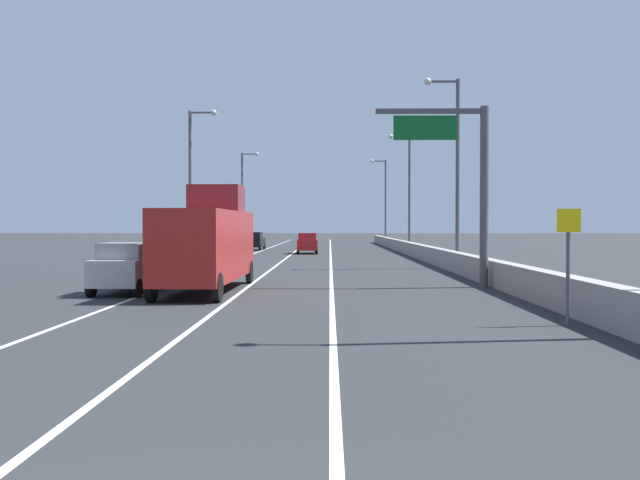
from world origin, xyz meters
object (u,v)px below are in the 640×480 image
Objects in this scene: car_black_0 at (254,241)px; lamp_post_left_far at (244,193)px; overhead_sign_gantry at (466,173)px; lamp_post_right_fourth at (384,196)px; box_truck at (208,242)px; car_red_2 at (307,243)px; lamp_post_right_second at (454,161)px; lamp_post_left_mid at (193,175)px; speed_advisory_sign at (568,257)px; lamp_post_right_third at (407,185)px; car_silver_1 at (128,268)px.

lamp_post_left_far is at bearing 102.48° from car_black_0.
lamp_post_left_far is at bearing 106.36° from overhead_sign_gantry.
lamp_post_right_fourth is 66.54m from box_truck.
lamp_post_left_far reaches higher than car_red_2.
lamp_post_right_second is 20.94m from lamp_post_left_mid.
car_black_0 is 1.02× the size of car_red_2.
car_red_2 is (8.31, 10.60, -5.50)m from lamp_post_left_mid.
lamp_post_left_mid is (-16.03, 23.74, 1.71)m from overhead_sign_gantry.
lamp_post_right_fourth reaches higher than speed_advisory_sign.
box_truck is (5.51, -56.02, -4.50)m from lamp_post_left_far.
speed_advisory_sign is at bearing -87.70° from overhead_sign_gantry.
lamp_post_right_third and lamp_post_left_far have the same top height.
box_truck is at bearing -84.38° from lamp_post_left_far.
lamp_post_right_second is 2.55× the size of car_black_0.
lamp_post_right_third is at bearing 21.61° from car_red_2.
box_truck is at bearing 139.51° from speed_advisory_sign.
car_silver_1 is (0.25, -46.19, 0.02)m from car_black_0.
car_black_0 is at bearing 122.26° from car_red_2.
lamp_post_left_far is (-17.49, -9.28, 0.00)m from lamp_post_right_fourth.
lamp_post_right_fourth reaches higher than car_silver_1.
lamp_post_right_second is 1.00× the size of lamp_post_right_third.
speed_advisory_sign is at bearing -91.57° from lamp_post_right_third.
lamp_post_left_far is 2.66× the size of car_silver_1.
speed_advisory_sign is at bearing -64.64° from lamp_post_left_mid.
car_silver_1 is at bearing -87.37° from lamp_post_left_far.
box_truck is (-10.43, -1.73, -2.79)m from overhead_sign_gantry.
lamp_post_right_second is 34.99m from car_black_0.
lamp_post_left_mid is at bearing 124.02° from overhead_sign_gantry.
lamp_post_left_mid is 26.46m from box_truck.
lamp_post_right_fourth and lamp_post_left_far have the same top height.
lamp_post_left_far reaches higher than car_black_0.
lamp_post_right_fourth reaches higher than box_truck.
lamp_post_right_third and lamp_post_right_fourth have the same top height.
lamp_post_left_mid and lamp_post_left_far have the same top height.
speed_advisory_sign is 46.09m from car_red_2.
car_black_0 is at bearing 93.97° from box_truck.
lamp_post_left_far is 56.47m from box_truck.
speed_advisory_sign is at bearing -75.91° from lamp_post_left_far.
lamp_post_left_mid is at bearing -128.07° from car_red_2.
speed_advisory_sign is 16.18m from car_silver_1.
car_silver_1 is 37.33m from car_red_2.
overhead_sign_gantry is 11.41m from speed_advisory_sign.
lamp_post_right_fourth is (1.10, 74.59, 4.68)m from speed_advisory_sign.
lamp_post_left_mid is 1.24× the size of box_truck.
car_red_2 is at bearing -57.74° from car_black_0.
lamp_post_right_second reaches higher than car_red_2.
overhead_sign_gantry is 63.61m from lamp_post_right_fourth.
car_silver_1 is at bearing -84.16° from lamp_post_left_mid.
lamp_post_left_far is at bearing -152.05° from lamp_post_right_fourth.
lamp_post_right_fourth is 43.53m from lamp_post_left_mid.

